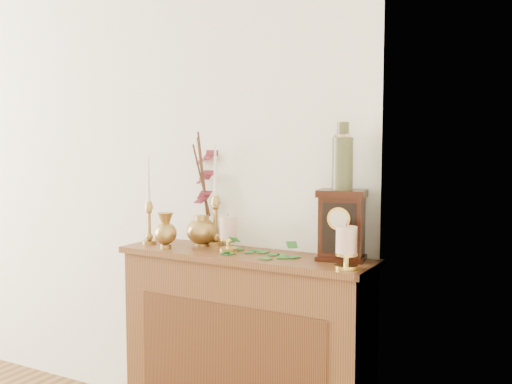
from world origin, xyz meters
The scene contains 10 objects.
console_shelf centered at (1.40, 2.10, 0.44)m, with size 1.24×0.34×0.93m.
candlestick_left centered at (0.86, 2.07, 1.07)m, with size 0.07×0.07×0.44m.
candlestick_center centered at (1.18, 2.20, 1.10)m, with size 0.08×0.08×0.51m.
bud_vase centered at (1.01, 2.01, 1.02)m, with size 0.11×0.11×0.18m.
ginger_jar centered at (1.11, 2.20, 1.18)m, with size 0.23×0.25×0.56m.
pillar_candle_left centered at (1.31, 2.10, 1.02)m, with size 0.09×0.09×0.18m.
pillar_candle_right centered at (1.94, 2.00, 1.03)m, with size 0.10×0.10×0.19m.
ivy_garland centered at (1.47, 2.07, 0.94)m, with size 0.46×0.20×0.08m.
mantel_clock centered at (1.85, 2.16, 1.08)m, with size 0.23×0.18×0.31m.
ceramic_vase centered at (1.85, 2.17, 1.37)m, with size 0.09×0.09×0.29m.
Camera 1 is at (2.79, -0.27, 1.47)m, focal length 42.00 mm.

